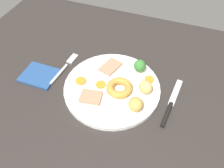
# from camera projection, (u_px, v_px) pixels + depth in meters

# --- Properties ---
(dining_table) EXTENTS (1.20, 0.84, 0.04)m
(dining_table) POSITION_uv_depth(u_px,v_px,m) (122.00, 94.00, 0.70)
(dining_table) COLOR #2B2623
(dining_table) RESTS_ON ground
(dinner_plate) EXTENTS (0.29, 0.29, 0.01)m
(dinner_plate) POSITION_uv_depth(u_px,v_px,m) (112.00, 88.00, 0.68)
(dinner_plate) COLOR white
(dinner_plate) RESTS_ON dining_table
(meat_slice_main) EXTENTS (0.07, 0.08, 0.01)m
(meat_slice_main) POSITION_uv_depth(u_px,v_px,m) (111.00, 67.00, 0.72)
(meat_slice_main) COLOR tan
(meat_slice_main) RESTS_ON dinner_plate
(meat_slice_under) EXTENTS (0.07, 0.06, 0.01)m
(meat_slice_under) POSITION_uv_depth(u_px,v_px,m) (91.00, 97.00, 0.64)
(meat_slice_under) COLOR tan
(meat_slice_under) RESTS_ON dinner_plate
(yorkshire_pudding) EXTENTS (0.08, 0.08, 0.02)m
(yorkshire_pudding) POSITION_uv_depth(u_px,v_px,m) (119.00, 88.00, 0.66)
(yorkshire_pudding) COLOR #C68938
(yorkshire_pudding) RESTS_ON dinner_plate
(roast_potato_left) EXTENTS (0.06, 0.06, 0.04)m
(roast_potato_left) POSITION_uv_depth(u_px,v_px,m) (146.00, 87.00, 0.65)
(roast_potato_left) COLOR #D8B260
(roast_potato_left) RESTS_ON dinner_plate
(roast_potato_right) EXTENTS (0.06, 0.06, 0.04)m
(roast_potato_right) POSITION_uv_depth(u_px,v_px,m) (136.00, 104.00, 0.61)
(roast_potato_right) COLOR tan
(roast_potato_right) RESTS_ON dinner_plate
(carrot_coin_front) EXTENTS (0.03, 0.03, 0.01)m
(carrot_coin_front) POSITION_uv_depth(u_px,v_px,m) (81.00, 81.00, 0.68)
(carrot_coin_front) COLOR orange
(carrot_coin_front) RESTS_ON dinner_plate
(carrot_coin_back) EXTENTS (0.03, 0.03, 0.01)m
(carrot_coin_back) POSITION_uv_depth(u_px,v_px,m) (149.00, 79.00, 0.69)
(carrot_coin_back) COLOR orange
(carrot_coin_back) RESTS_ON dinner_plate
(carrot_coin_side) EXTENTS (0.03, 0.03, 0.00)m
(carrot_coin_side) POSITION_uv_depth(u_px,v_px,m) (101.00, 85.00, 0.68)
(carrot_coin_side) COLOR orange
(carrot_coin_side) RESTS_ON dinner_plate
(broccoli_floret) EXTENTS (0.04, 0.04, 0.04)m
(broccoli_floret) POSITION_uv_depth(u_px,v_px,m) (140.00, 66.00, 0.70)
(broccoli_floret) COLOR #8CB766
(broccoli_floret) RESTS_ON dinner_plate
(fork) EXTENTS (0.03, 0.15, 0.01)m
(fork) POSITION_uv_depth(u_px,v_px,m) (65.00, 68.00, 0.74)
(fork) COLOR silver
(fork) RESTS_ON dining_table
(knife) EXTENTS (0.03, 0.19, 0.01)m
(knife) POSITION_uv_depth(u_px,v_px,m) (170.00, 106.00, 0.64)
(knife) COLOR black
(knife) RESTS_ON dining_table
(folded_napkin) EXTENTS (0.11, 0.09, 0.01)m
(folded_napkin) POSITION_uv_depth(u_px,v_px,m) (39.00, 75.00, 0.72)
(folded_napkin) COLOR navy
(folded_napkin) RESTS_ON dining_table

